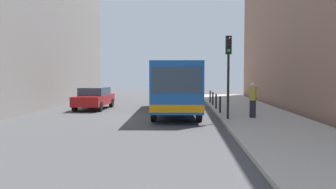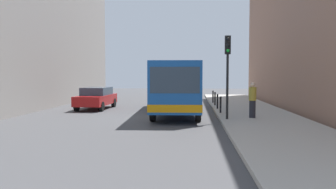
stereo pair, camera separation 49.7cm
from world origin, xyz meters
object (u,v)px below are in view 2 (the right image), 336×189
at_px(bollard_farthest, 213,97).
at_px(pedestrian_near_signal, 253,100).
at_px(bollard_mid, 217,101).
at_px(bus, 177,85).
at_px(bollard_far, 215,99).
at_px(car_beside_bus, 96,98).
at_px(car_behind_bus, 180,92).
at_px(traffic_light, 228,61).
at_px(bollard_near, 221,105).

height_order(bollard_farthest, pedestrian_near_signal, pedestrian_near_signal).
bearing_deg(bollard_mid, bus, -156.02).
xyz_separation_m(bollard_far, bollard_farthest, (0.00, 2.44, 0.00)).
xyz_separation_m(car_beside_bus, car_behind_bus, (5.42, 8.22, 0.00)).
xyz_separation_m(car_behind_bus, bollard_mid, (2.75, -8.98, -0.16)).
distance_m(traffic_light, bollard_farthest, 10.36).
bearing_deg(traffic_light, bus, 123.62).
bearing_deg(car_beside_bus, bollard_far, -166.51).
bearing_deg(pedestrian_near_signal, car_behind_bus, 106.19).
height_order(bollard_near, bollard_farthest, same).
xyz_separation_m(bus, traffic_light, (2.69, -4.04, 1.28)).
relative_size(bollard_mid, bollard_farthest, 1.00).
distance_m(car_behind_bus, bollard_far, 7.10).
relative_size(car_behind_bus, bollard_mid, 4.75).
bearing_deg(bollard_farthest, bollard_far, -90.00).
distance_m(car_beside_bus, bollard_farthest, 9.16).
bearing_deg(traffic_light, bollard_far, 90.75).
bearing_deg(traffic_light, pedestrian_near_signal, 24.61).
bearing_deg(bollard_far, bollard_farthest, 90.00).
relative_size(bollard_farthest, pedestrian_near_signal, 0.53).
xyz_separation_m(traffic_light, pedestrian_near_signal, (1.34, 0.61, -1.95)).
bearing_deg(pedestrian_near_signal, bollard_far, 100.59).
xyz_separation_m(bollard_near, bollard_farthest, (0.00, 7.33, 0.00)).
height_order(traffic_light, bollard_near, traffic_light).
distance_m(car_behind_bus, traffic_light, 14.63).
bearing_deg(traffic_light, car_beside_bus, 144.27).
xyz_separation_m(bollard_near, bollard_far, (0.00, 4.89, 0.00)).
bearing_deg(bollard_farthest, bollard_mid, -90.00).
bearing_deg(bollard_near, traffic_light, -87.92).
bearing_deg(car_beside_bus, bollard_farthest, -151.36).
height_order(car_beside_bus, car_behind_bus, same).
distance_m(bus, bollard_near, 3.09).
distance_m(bus, car_behind_bus, 10.18).
xyz_separation_m(bollard_mid, pedestrian_near_signal, (1.44, -4.58, 0.43)).
bearing_deg(bollard_far, bollard_near, -90.00).
bearing_deg(bollard_farthest, car_behind_bus, 123.91).
relative_size(bus, car_behind_bus, 2.46).
height_order(bus, pedestrian_near_signal, bus).
bearing_deg(pedestrian_near_signal, bus, 138.59).
relative_size(bollard_mid, pedestrian_near_signal, 0.53).
bearing_deg(bollard_mid, car_beside_bus, 174.70).
relative_size(traffic_light, pedestrian_near_signal, 2.27).
distance_m(traffic_light, bollard_mid, 5.71).
distance_m(bollard_far, bollard_farthest, 2.44).
relative_size(bus, traffic_light, 2.71).
height_order(car_beside_bus, traffic_light, traffic_light).
bearing_deg(bus, bollard_near, 151.70).
relative_size(traffic_light, bollard_near, 4.32).
xyz_separation_m(bus, bollard_mid, (2.59, 1.15, -1.10)).
height_order(bus, bollard_near, bus).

